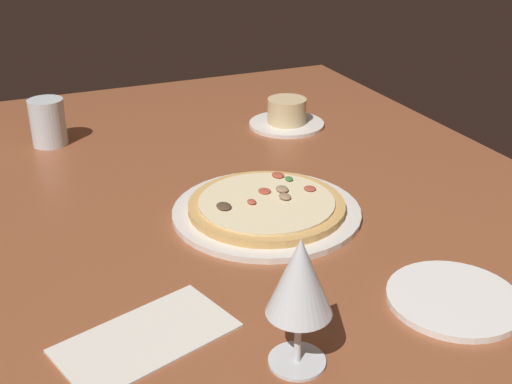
{
  "coord_description": "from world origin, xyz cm",
  "views": [
    {
      "loc": [
        91.88,
        -37.42,
        53.62
      ],
      "look_at": [
        2.8,
        0.67,
        7.0
      ],
      "focal_mm": 45.84,
      "sensor_mm": 36.0,
      "label": 1
    }
  ],
  "objects": [
    {
      "name": "ramekin_on_saucer",
      "position": [
        -31.48,
        22.71,
        6.4
      ],
      "size": [
        16.59,
        16.59,
        6.21
      ],
      "color": "silver",
      "rests_on": "dining_table"
    },
    {
      "name": "water_glass",
      "position": [
        -40.63,
        -26.89,
        8.16
      ],
      "size": [
        7.13,
        7.13,
        9.58
      ],
      "color": "silver",
      "rests_on": "dining_table"
    },
    {
      "name": "dining_table",
      "position": [
        0.0,
        0.0,
        2.0
      ],
      "size": [
        150.0,
        110.0,
        4.0
      ],
      "primitive_type": "cube",
      "color": "brown",
      "rests_on": "ground"
    },
    {
      "name": "side_plate",
      "position": [
        37.39,
        13.78,
        4.45
      ],
      "size": [
        17.38,
        17.38,
        0.9
      ],
      "primitive_type": "cylinder",
      "color": "white",
      "rests_on": "dining_table"
    },
    {
      "name": "wine_glass_far",
      "position": [
        39.99,
        -10.16,
        15.07
      ],
      "size": [
        7.38,
        7.38,
        16.19
      ],
      "color": "silver",
      "rests_on": "dining_table"
    },
    {
      "name": "paper_menu",
      "position": [
        29.14,
        -24.84,
        4.15
      ],
      "size": [
        17.01,
        23.19,
        0.3
      ],
      "primitive_type": "cube",
      "rotation": [
        0.0,
        0.0,
        0.3
      ],
      "color": "silver",
      "rests_on": "dining_table"
    },
    {
      "name": "pizza_main",
      "position": [
        5.58,
        1.36,
        5.16
      ],
      "size": [
        30.77,
        30.77,
        3.39
      ],
      "color": "silver",
      "rests_on": "dining_table"
    }
  ]
}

